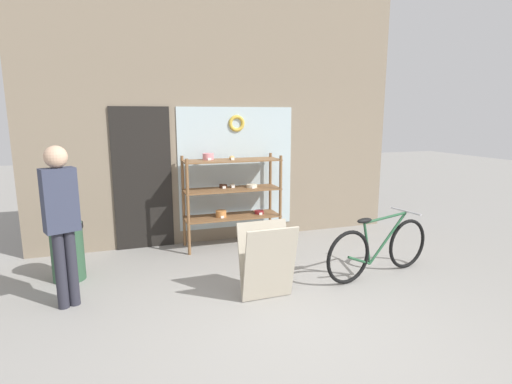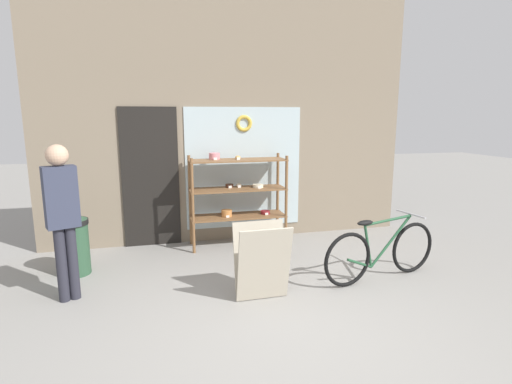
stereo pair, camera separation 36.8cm
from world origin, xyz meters
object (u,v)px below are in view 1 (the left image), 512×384
at_px(bicycle, 379,248).
at_px(sandwich_board, 267,262).
at_px(display_case, 231,191).
at_px(trash_bin, 67,250).
at_px(pedestrian, 61,214).

bearing_deg(bicycle, sandwich_board, 174.99).
distance_m(display_case, bicycle, 2.29).
xyz_separation_m(bicycle, trash_bin, (-3.65, 1.10, 0.03)).
relative_size(bicycle, sandwich_board, 1.98).
bearing_deg(pedestrian, bicycle, -27.34).
bearing_deg(sandwich_board, bicycle, 4.90).
bearing_deg(trash_bin, bicycle, -16.73).
distance_m(display_case, trash_bin, 2.36).
bearing_deg(display_case, trash_bin, -164.03).
relative_size(display_case, pedestrian, 0.86).
bearing_deg(trash_bin, display_case, 15.97).
bearing_deg(bicycle, pedestrian, 163.62).
relative_size(display_case, sandwich_board, 1.74).
bearing_deg(trash_bin, pedestrian, -84.32).
height_order(display_case, pedestrian, pedestrian).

